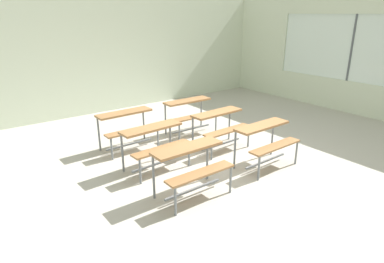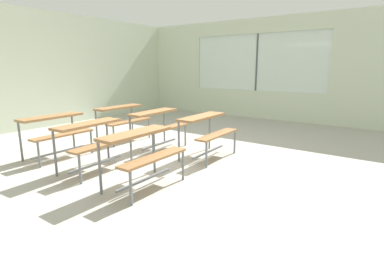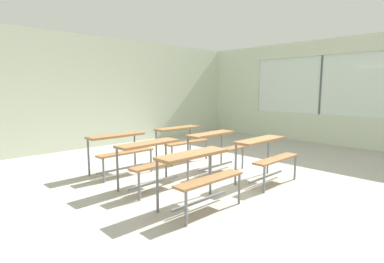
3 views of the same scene
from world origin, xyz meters
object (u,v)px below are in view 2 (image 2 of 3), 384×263
Objects in this scene: desk_bench_r0c1 at (207,126)px; desk_bench_r1c0 at (93,135)px; desk_bench_r0c0 at (142,146)px; desk_bench_r2c1 at (122,115)px; desk_bench_r1c1 at (158,121)px; desk_bench_r2c0 at (55,126)px.

desk_bench_r1c0 is at bearing 145.28° from desk_bench_r0c1.
desk_bench_r0c0 and desk_bench_r2c1 have the same top height.
desk_bench_r1c1 and desk_bench_r2c1 have the same top height.
desk_bench_r2c1 is (1.58, 1.10, 0.00)m from desk_bench_r1c0.
desk_bench_r0c0 is at bearing 179.69° from desk_bench_r0c1.
desk_bench_r1c0 and desk_bench_r2c1 have the same top height.
desk_bench_r0c1 is 2.67m from desk_bench_r2c0.
desk_bench_r0c1 is at bearing -55.27° from desk_bench_r2c0.
desk_bench_r1c0 and desk_bench_r2c0 have the same top height.
desk_bench_r1c1 is at bearing -93.21° from desk_bench_r2c1.
desk_bench_r0c1 and desk_bench_r2c1 have the same top height.
desk_bench_r2c0 is at bearing 85.15° from desk_bench_r1c0.
desk_bench_r0c0 and desk_bench_r1c0 have the same top height.
desk_bench_r0c1 and desk_bench_r1c0 have the same top height.
desk_bench_r2c0 is at bearing -178.88° from desk_bench_r2c1.
desk_bench_r0c0 is 0.98× the size of desk_bench_r1c0.
desk_bench_r2c0 is (-1.55, 2.17, 0.00)m from desk_bench_r0c1.
desk_bench_r1c1 is at bearing -37.93° from desk_bench_r2c0.
desk_bench_r1c1 is 1.00× the size of desk_bench_r2c1.
desk_bench_r1c1 is at bearing 94.27° from desk_bench_r0c1.
desk_bench_r0c0 and desk_bench_r2c0 have the same top height.
desk_bench_r2c0 is (0.08, 2.19, 0.00)m from desk_bench_r0c0.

